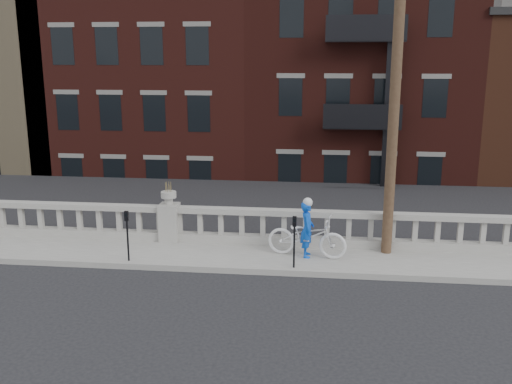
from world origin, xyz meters
TOP-DOWN VIEW (x-y plane):
  - ground at (0.00, 0.00)m, footprint 120.00×120.00m
  - sidewalk at (0.00, 3.00)m, footprint 32.00×2.20m
  - balustrade at (0.00, 3.95)m, footprint 28.00×0.34m
  - planter_pedestal at (0.00, 3.95)m, footprint 0.55×0.55m
  - lower_level at (0.56, 23.04)m, footprint 80.00×44.00m
  - utility_pole at (6.20, 3.60)m, footprint 1.60×0.28m
  - parking_meter_d at (-0.65, 2.15)m, footprint 0.10×0.09m
  - parking_meter_e at (3.72, 2.15)m, footprint 0.10×0.09m
  - bicycle at (4.02, 3.04)m, footprint 2.25×1.12m
  - cyclist at (4.02, 3.03)m, footprint 0.38×0.57m

SIDE VIEW (x-z plane):
  - ground at x=0.00m, z-range 0.00..0.00m
  - sidewalk at x=0.00m, z-range 0.00..0.15m
  - balustrade at x=0.00m, z-range 0.13..1.16m
  - bicycle at x=4.02m, z-range 0.15..1.28m
  - planter_pedestal at x=0.00m, z-range -0.05..1.71m
  - cyclist at x=4.02m, z-range 0.15..1.67m
  - parking_meter_d at x=-0.65m, z-range 0.32..1.68m
  - parking_meter_e at x=3.72m, z-range 0.32..1.68m
  - lower_level at x=0.56m, z-range -7.77..13.03m
  - utility_pole at x=6.20m, z-range 0.24..10.24m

